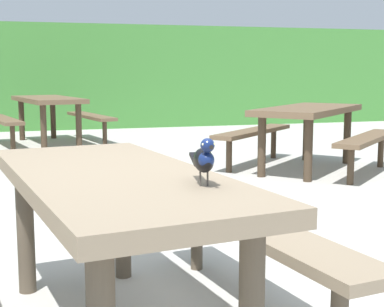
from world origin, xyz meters
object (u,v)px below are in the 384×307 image
picnic_table_mid_right (48,109)px  picnic_table_far_centre (308,123)px  picnic_table_foreground (114,214)px  bird_grackle (204,159)px

picnic_table_mid_right → picnic_table_far_centre: size_ratio=0.85×
picnic_table_foreground → picnic_table_far_centre: size_ratio=0.81×
bird_grackle → picnic_table_far_centre: size_ratio=0.12×
picnic_table_mid_right → picnic_table_far_centre: bearing=-50.2°
picnic_table_far_centre → picnic_table_mid_right: bearing=129.8°
bird_grackle → picnic_table_foreground: bearing=123.7°
bird_grackle → picnic_table_mid_right: bird_grackle is taller
bird_grackle → picnic_table_mid_right: size_ratio=0.14×
picnic_table_foreground → picnic_table_far_centre: (2.84, 3.67, 0.00)m
bird_grackle → picnic_table_far_centre: bearing=57.8°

